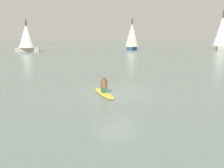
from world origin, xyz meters
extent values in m
plane|color=slate|center=(0.00, 0.00, 0.00)|extent=(400.00, 400.00, 0.00)
ellipsoid|color=gold|center=(0.74, -0.37, 0.04)|extent=(1.56, 3.31, 0.09)
cube|color=#26664C|center=(0.74, -0.37, 0.24)|extent=(0.36, 0.40, 0.32)
cylinder|color=brown|center=(0.74, -0.37, 0.64)|extent=(0.37, 0.37, 0.53)
sphere|color=brown|center=(0.74, -0.37, 1.00)|extent=(0.21, 0.21, 0.21)
cylinder|color=brown|center=(0.91, -0.42, 0.58)|extent=(0.11, 0.11, 0.58)
cylinder|color=brown|center=(0.57, -0.31, 0.58)|extent=(0.11, 0.11, 0.58)
cube|color=navy|center=(-32.56, -35.96, 0.44)|extent=(4.90, 4.00, 0.89)
cylinder|color=#4C4238|center=(-32.56, -35.96, 4.41)|extent=(0.39, 0.39, 7.04)
cone|color=beige|center=(-32.56, -35.96, 3.99)|extent=(4.79, 4.79, 6.20)
cube|color=#B2A893|center=(-52.40, -23.03, 0.52)|extent=(5.80, 4.65, 1.04)
cylinder|color=#4C4238|center=(-52.40, -23.03, 5.57)|extent=(0.46, 0.46, 9.05)
cone|color=white|center=(-52.40, -23.03, 5.03)|extent=(5.63, 5.63, 7.96)
cube|color=#B2A893|center=(-8.52, -44.81, 0.47)|extent=(5.35, 3.70, 0.94)
cylinder|color=#4C4238|center=(-8.52, -44.81, 4.03)|extent=(0.42, 0.42, 6.19)
cone|color=white|center=(-8.52, -44.81, 3.66)|extent=(4.87, 4.87, 5.45)
camera|label=1|loc=(8.79, 11.34, 3.44)|focal=38.38mm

